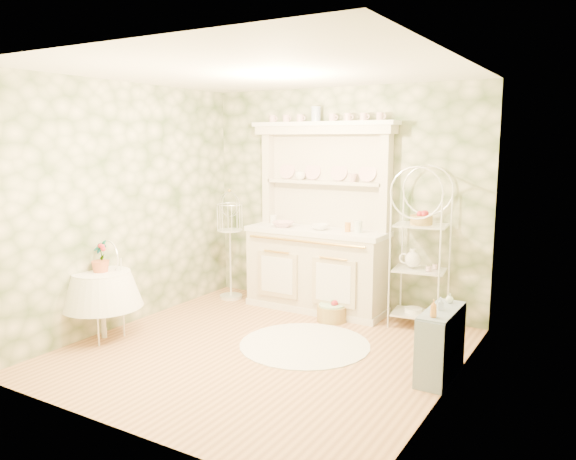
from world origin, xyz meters
The scene contains 22 objects.
floor centered at (0.00, 0.00, 0.00)m, with size 3.60×3.60×0.00m, color tan.
ceiling centered at (0.00, 0.00, 2.70)m, with size 3.60×3.60×0.00m, color white.
wall_left centered at (-1.80, 0.00, 1.35)m, with size 3.60×3.60×0.00m, color beige.
wall_right centered at (1.80, 0.00, 1.35)m, with size 3.60×3.60×0.00m, color beige.
wall_back centered at (0.00, 1.80, 1.35)m, with size 3.60×3.60×0.00m, color beige.
wall_front centered at (0.00, -1.80, 1.35)m, with size 3.60×3.60×0.00m, color beige.
kitchen_dresser centered at (-0.20, 1.52, 1.15)m, with size 1.87×0.61×2.29m, color beige.
bakers_rack centered at (1.09, 1.52, 0.93)m, with size 0.58×0.41×1.86m, color white.
side_shelf centered at (1.68, 0.30, 0.29)m, with size 0.25×0.68×0.58m, color #7D8FA1.
round_table centered at (-1.66, -0.53, 0.32)m, with size 0.58×0.58×0.63m, color white.
cafe_chair centered at (-1.68, -0.56, 0.38)m, with size 0.34×0.34×0.75m, color white.
birdcage_stand centered at (-1.40, 1.38, 0.76)m, with size 0.36×0.36×1.52m, color white.
floor_basket centered at (0.17, 1.20, 0.10)m, with size 0.31×0.31×0.20m, color #AD8E4C.
lace_rug centered at (0.28, 0.37, 0.01)m, with size 1.34×1.34×0.01m, color white.
bowl_floral centered at (-0.63, 1.44, 1.02)m, with size 0.27×0.27×0.07m, color white.
bowl_white centered at (-0.13, 1.47, 1.02)m, with size 0.22×0.22×0.07m, color white.
cup_left centered at (-0.52, 1.67, 1.61)m, with size 0.13×0.13×0.10m, color white.
cup_right centered at (0.19, 1.68, 1.61)m, with size 0.11×0.11×0.10m, color white.
potted_geranium centered at (-1.68, -0.49, 0.85)m, with size 0.17×0.12×0.32m, color #3F7238.
bottle_amber centered at (1.68, 0.05, 0.68)m, with size 0.06×0.06×0.15m, color #C67F35.
bottle_blue centered at (1.67, 0.28, 0.65)m, with size 0.05×0.05×0.11m, color #A1B2D2.
bottle_glass centered at (1.68, 0.53, 0.65)m, with size 0.07×0.07×0.09m, color silver.
Camera 1 is at (2.93, -4.43, 2.07)m, focal length 35.00 mm.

